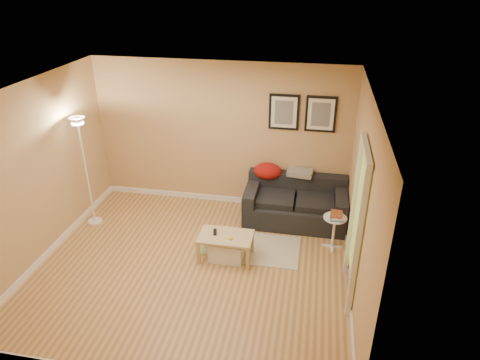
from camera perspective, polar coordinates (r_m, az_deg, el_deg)
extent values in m
plane|color=tan|center=(6.45, -6.32, -11.34)|extent=(4.50, 4.50, 0.00)
plane|color=white|center=(5.27, -7.75, 11.54)|extent=(4.50, 4.50, 0.00)
plane|color=tan|center=(7.51, -2.53, 5.93)|extent=(4.50, 0.00, 4.50)
plane|color=tan|center=(4.20, -15.08, -13.61)|extent=(4.50, 0.00, 4.50)
plane|color=tan|center=(6.73, -25.60, 0.67)|extent=(0.00, 4.00, 4.00)
plane|color=tan|center=(5.55, 15.86, -3.01)|extent=(0.00, 4.00, 4.00)
cube|color=white|center=(8.03, -2.37, -2.46)|extent=(4.50, 0.02, 0.10)
cube|color=white|center=(7.31, -23.61, -8.17)|extent=(0.02, 4.00, 0.10)
cube|color=white|center=(6.25, 14.32, -13.02)|extent=(0.02, 4.00, 0.10)
cube|color=#C1B299|center=(6.75, 2.56, -9.15)|extent=(1.25, 0.85, 0.01)
cube|color=#668C4C|center=(6.80, -2.37, -8.89)|extent=(0.70, 0.50, 0.01)
cube|color=black|center=(6.41, -3.36, -6.95)|extent=(0.08, 0.17, 0.02)
cylinder|color=yellow|center=(6.26, -1.27, -7.78)|extent=(0.07, 0.07, 0.03)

